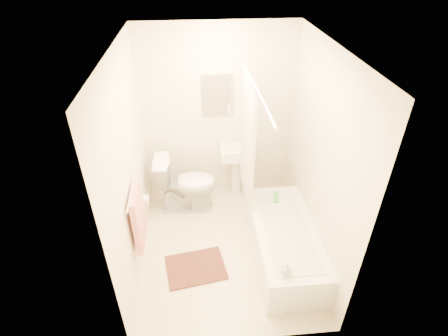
{
  "coord_description": "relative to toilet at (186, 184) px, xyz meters",
  "views": [
    {
      "loc": [
        -0.29,
        -3.02,
        3.21
      ],
      "look_at": [
        0.0,
        0.25,
        1.0
      ],
      "focal_mm": 28.0,
      "sensor_mm": 36.0,
      "label": 1
    }
  ],
  "objects": [
    {
      "name": "floor",
      "position": [
        0.46,
        -0.8,
        -0.4
      ],
      "size": [
        2.4,
        2.4,
        0.0
      ],
      "primitive_type": "plane",
      "color": "beige",
      "rests_on": "ground"
    },
    {
      "name": "ceiling",
      "position": [
        0.46,
        -0.8,
        2.0
      ],
      "size": [
        2.4,
        2.4,
        0.0
      ],
      "primitive_type": "plane",
      "color": "white",
      "rests_on": "ground"
    },
    {
      "name": "wall_back",
      "position": [
        0.46,
        0.4,
        0.8
      ],
      "size": [
        2.0,
        0.02,
        2.4
      ],
      "primitive_type": "cube",
      "color": "beige",
      "rests_on": "ground"
    },
    {
      "name": "wall_left",
      "position": [
        -0.54,
        -0.8,
        0.8
      ],
      "size": [
        0.02,
        2.4,
        2.4
      ],
      "primitive_type": "cube",
      "color": "beige",
      "rests_on": "ground"
    },
    {
      "name": "wall_right",
      "position": [
        1.46,
        -0.8,
        0.8
      ],
      "size": [
        0.02,
        2.4,
        2.4
      ],
      "primitive_type": "cube",
      "color": "beige",
      "rests_on": "ground"
    },
    {
      "name": "mirror",
      "position": [
        0.46,
        0.38,
        1.1
      ],
      "size": [
        0.4,
        0.03,
        0.55
      ],
      "primitive_type": "cube",
      "color": "white",
      "rests_on": "wall_back"
    },
    {
      "name": "curtain_rod",
      "position": [
        0.76,
        -0.7,
        1.6
      ],
      "size": [
        0.03,
        1.7,
        0.03
      ],
      "primitive_type": "cylinder",
      "rotation": [
        1.57,
        0.0,
        0.0
      ],
      "color": "silver",
      "rests_on": "wall_back"
    },
    {
      "name": "shower_curtain",
      "position": [
        0.76,
        -0.3,
        0.82
      ],
      "size": [
        0.04,
        0.8,
        1.55
      ],
      "primitive_type": "cube",
      "color": "silver",
      "rests_on": "curtain_rod"
    },
    {
      "name": "towel_bar",
      "position": [
        -0.5,
        -1.05,
        0.7
      ],
      "size": [
        0.02,
        0.6,
        0.02
      ],
      "primitive_type": "cylinder",
      "rotation": [
        1.57,
        0.0,
        0.0
      ],
      "color": "silver",
      "rests_on": "wall_left"
    },
    {
      "name": "towel",
      "position": [
        -0.47,
        -1.05,
        0.38
      ],
      "size": [
        0.06,
        0.45,
        0.66
      ],
      "primitive_type": "cube",
      "color": "#CC7266",
      "rests_on": "towel_bar"
    },
    {
      "name": "toilet_paper",
      "position": [
        -0.47,
        -0.68,
        0.3
      ],
      "size": [
        0.11,
        0.12,
        0.12
      ],
      "primitive_type": "cylinder",
      "rotation": [
        0.0,
        1.57,
        0.0
      ],
      "color": "white",
      "rests_on": "wall_left"
    },
    {
      "name": "toilet",
      "position": [
        0.0,
        0.0,
        0.0
      ],
      "size": [
        0.83,
        0.48,
        0.8
      ],
      "primitive_type": "imported",
      "rotation": [
        0.0,
        0.0,
        1.54
      ],
      "color": "white",
      "rests_on": "floor"
    },
    {
      "name": "sink",
      "position": [
        0.71,
        0.26,
        0.04
      ],
      "size": [
        0.47,
        0.38,
        0.87
      ],
      "primitive_type": null,
      "rotation": [
        0.0,
        0.0,
        -0.06
      ],
      "color": "white",
      "rests_on": "floor"
    },
    {
      "name": "bathtub",
      "position": [
        1.13,
        -1.0,
        -0.18
      ],
      "size": [
        0.68,
        1.55,
        0.44
      ],
      "primitive_type": null,
      "color": "white",
      "rests_on": "floor"
    },
    {
      "name": "bath_mat",
      "position": [
        0.09,
        -1.11,
        -0.39
      ],
      "size": [
        0.73,
        0.6,
        0.02
      ],
      "primitive_type": "cube",
      "rotation": [
        0.0,
        0.0,
        0.16
      ],
      "color": "#512720",
      "rests_on": "floor"
    },
    {
      "name": "soap_bottle",
      "position": [
        0.97,
        -1.64,
        0.12
      ],
      "size": [
        0.09,
        0.1,
        0.18
      ],
      "primitive_type": "imported",
      "rotation": [
        0.0,
        0.0,
        0.2
      ],
      "color": "white",
      "rests_on": "bathtub"
    },
    {
      "name": "scrub_brush",
      "position": [
        1.13,
        -0.46,
        0.06
      ],
      "size": [
        0.1,
        0.2,
        0.04
      ],
      "primitive_type": "cube",
      "rotation": [
        0.0,
        0.0,
        -0.19
      ],
      "color": "green",
      "rests_on": "bathtub"
    }
  ]
}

